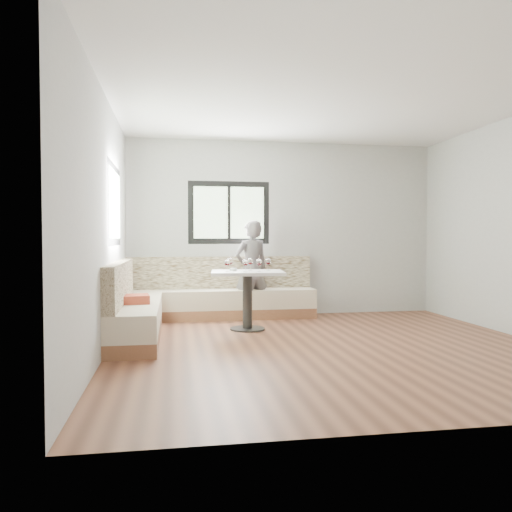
{
  "coord_description": "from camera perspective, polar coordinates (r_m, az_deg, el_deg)",
  "views": [
    {
      "loc": [
        -1.78,
        -5.44,
        1.24
      ],
      "look_at": [
        -0.66,
        1.32,
        1.0
      ],
      "focal_mm": 35.0,
      "sensor_mm": 36.0,
      "label": 1
    }
  ],
  "objects": [
    {
      "name": "room",
      "position": [
        5.78,
        7.71,
        3.73
      ],
      "size": [
        5.01,
        5.01,
        2.81
      ],
      "color": "brown",
      "rests_on": "ground"
    },
    {
      "name": "banquette",
      "position": [
        7.13,
        -7.85,
        -5.31
      ],
      "size": [
        2.9,
        2.8,
        0.95
      ],
      "color": "#8D5D41",
      "rests_on": "ground"
    },
    {
      "name": "table",
      "position": [
        6.76,
        -0.99,
        -3.42
      ],
      "size": [
        1.04,
        0.84,
        0.8
      ],
      "rotation": [
        0.0,
        0.0,
        -0.09
      ],
      "color": "black",
      "rests_on": "ground"
    },
    {
      "name": "person",
      "position": [
        7.7,
        -0.53,
        -1.55
      ],
      "size": [
        0.64,
        0.52,
        1.52
      ],
      "primitive_type": "imported",
      "rotation": [
        0.0,
        0.0,
        3.47
      ],
      "color": "#5B5555",
      "rests_on": "ground"
    },
    {
      "name": "olive_ramekin",
      "position": [
        6.79,
        -2.6,
        -1.55
      ],
      "size": [
        0.1,
        0.1,
        0.04
      ],
      "color": "white",
      "rests_on": "table"
    },
    {
      "name": "wine_glass_a",
      "position": [
        6.58,
        -3.3,
        -0.78
      ],
      "size": [
        0.08,
        0.08,
        0.17
      ],
      "color": "white",
      "rests_on": "table"
    },
    {
      "name": "wine_glass_b",
      "position": [
        6.55,
        -1.24,
        -0.79
      ],
      "size": [
        0.08,
        0.08,
        0.17
      ],
      "color": "white",
      "rests_on": "table"
    },
    {
      "name": "wine_glass_c",
      "position": [
        6.64,
        0.36,
        -0.75
      ],
      "size": [
        0.08,
        0.08,
        0.17
      ],
      "color": "white",
      "rests_on": "table"
    },
    {
      "name": "wine_glass_d",
      "position": [
        6.84,
        -0.66,
        -0.67
      ],
      "size": [
        0.08,
        0.08,
        0.17
      ],
      "color": "white",
      "rests_on": "table"
    },
    {
      "name": "wine_glass_e",
      "position": [
        6.86,
        1.4,
        -0.67
      ],
      "size": [
        0.08,
        0.08,
        0.17
      ],
      "color": "white",
      "rests_on": "table"
    },
    {
      "name": "wine_glass_f",
      "position": [
        6.91,
        -2.95,
        -0.65
      ],
      "size": [
        0.08,
        0.08,
        0.17
      ],
      "color": "white",
      "rests_on": "table"
    }
  ]
}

